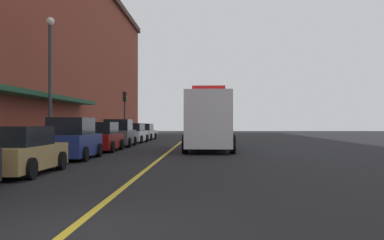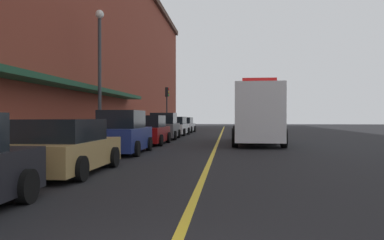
{
  "view_description": "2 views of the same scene",
  "coord_description": "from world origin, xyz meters",
  "px_view_note": "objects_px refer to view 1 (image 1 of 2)",
  "views": [
    {
      "loc": [
        2.08,
        -6.72,
        1.65
      ],
      "look_at": [
        1.15,
        23.64,
        1.82
      ],
      "focal_mm": 42.24,
      "sensor_mm": 36.0,
      "label": 1
    },
    {
      "loc": [
        0.65,
        -3.06,
        1.59
      ],
      "look_at": [
        -2.22,
        27.49,
        1.34
      ],
      "focal_mm": 36.14,
      "sensor_mm": 36.0,
      "label": 2
    }
  ],
  "objects_px": {
    "street_lamp_left": "(50,69)",
    "box_truck": "(210,122)",
    "parked_car_1": "(17,152)",
    "parked_car_2": "(73,140)",
    "parked_car_6": "(143,132)",
    "parked_car_5": "(133,133)",
    "parking_meter_0": "(87,132)",
    "parked_car_3": "(101,138)",
    "traffic_light_near": "(125,106)",
    "parked_car_4": "(119,134)"
  },
  "relations": [
    {
      "from": "box_truck",
      "to": "parked_car_5",
      "type": "bearing_deg",
      "value": -145.69
    },
    {
      "from": "parked_car_1",
      "to": "parked_car_4",
      "type": "distance_m",
      "value": 16.83
    },
    {
      "from": "parked_car_3",
      "to": "parked_car_5",
      "type": "height_order",
      "value": "parked_car_3"
    },
    {
      "from": "parked_car_1",
      "to": "parked_car_4",
      "type": "xyz_separation_m",
      "value": [
        0.0,
        16.83,
        0.14
      ]
    },
    {
      "from": "parking_meter_0",
      "to": "street_lamp_left",
      "type": "height_order",
      "value": "street_lamp_left"
    },
    {
      "from": "parked_car_5",
      "to": "box_truck",
      "type": "bearing_deg",
      "value": -145.44
    },
    {
      "from": "parking_meter_0",
      "to": "street_lamp_left",
      "type": "xyz_separation_m",
      "value": [
        -0.6,
        -5.04,
        3.34
      ]
    },
    {
      "from": "parked_car_3",
      "to": "box_truck",
      "type": "xyz_separation_m",
      "value": [
        6.26,
        1.26,
        0.92
      ]
    },
    {
      "from": "parked_car_4",
      "to": "parking_meter_0",
      "type": "xyz_separation_m",
      "value": [
        -1.44,
        -2.86,
        0.19
      ]
    },
    {
      "from": "parked_car_5",
      "to": "parking_meter_0",
      "type": "distance_m",
      "value": 8.61
    },
    {
      "from": "parked_car_1",
      "to": "parking_meter_0",
      "type": "xyz_separation_m",
      "value": [
        -1.44,
        13.97,
        0.33
      ]
    },
    {
      "from": "parked_car_6",
      "to": "traffic_light_near",
      "type": "relative_size",
      "value": 1.01
    },
    {
      "from": "parked_car_3",
      "to": "parked_car_5",
      "type": "bearing_deg",
      "value": 0.1
    },
    {
      "from": "parked_car_6",
      "to": "parking_meter_0",
      "type": "distance_m",
      "value": 14.6
    },
    {
      "from": "parked_car_2",
      "to": "parking_meter_0",
      "type": "height_order",
      "value": "parked_car_2"
    },
    {
      "from": "parked_car_1",
      "to": "parked_car_2",
      "type": "distance_m",
      "value": 5.96
    },
    {
      "from": "parked_car_1",
      "to": "parked_car_6",
      "type": "xyz_separation_m",
      "value": [
        0.02,
        28.49,
        0.01
      ]
    },
    {
      "from": "parked_car_6",
      "to": "box_truck",
      "type": "bearing_deg",
      "value": -156.43
    },
    {
      "from": "parked_car_1",
      "to": "parked_car_5",
      "type": "distance_m",
      "value": 22.45
    },
    {
      "from": "street_lamp_left",
      "to": "box_truck",
      "type": "bearing_deg",
      "value": 24.77
    },
    {
      "from": "parked_car_5",
      "to": "street_lamp_left",
      "type": "relative_size",
      "value": 0.64
    },
    {
      "from": "parked_car_2",
      "to": "traffic_light_near",
      "type": "height_order",
      "value": "traffic_light_near"
    },
    {
      "from": "box_truck",
      "to": "street_lamp_left",
      "type": "xyz_separation_m",
      "value": [
        -8.28,
        -3.82,
        2.69
      ]
    },
    {
      "from": "parked_car_4",
      "to": "parked_car_6",
      "type": "xyz_separation_m",
      "value": [
        0.02,
        11.67,
        -0.13
      ]
    },
    {
      "from": "parked_car_6",
      "to": "traffic_light_near",
      "type": "height_order",
      "value": "traffic_light_near"
    },
    {
      "from": "parked_car_3",
      "to": "parking_meter_0",
      "type": "height_order",
      "value": "parked_car_3"
    },
    {
      "from": "parked_car_2",
      "to": "parked_car_1",
      "type": "bearing_deg",
      "value": 179.02
    },
    {
      "from": "parked_car_4",
      "to": "box_truck",
      "type": "distance_m",
      "value": 7.5
    },
    {
      "from": "parked_car_3",
      "to": "box_truck",
      "type": "distance_m",
      "value": 6.45
    },
    {
      "from": "parked_car_6",
      "to": "traffic_light_near",
      "type": "distance_m",
      "value": 3.33
    },
    {
      "from": "parked_car_2",
      "to": "parked_car_6",
      "type": "distance_m",
      "value": 22.54
    },
    {
      "from": "parked_car_2",
      "to": "parked_car_4",
      "type": "bearing_deg",
      "value": -0.81
    },
    {
      "from": "parked_car_2",
      "to": "parked_car_5",
      "type": "distance_m",
      "value": 16.49
    },
    {
      "from": "street_lamp_left",
      "to": "traffic_light_near",
      "type": "relative_size",
      "value": 1.61
    },
    {
      "from": "parked_car_1",
      "to": "parked_car_5",
      "type": "xyz_separation_m",
      "value": [
        0.03,
        22.45,
        0.03
      ]
    },
    {
      "from": "parked_car_6",
      "to": "street_lamp_left",
      "type": "bearing_deg",
      "value": 175.99
    },
    {
      "from": "box_truck",
      "to": "parked_car_2",
      "type": "bearing_deg",
      "value": -40.82
    },
    {
      "from": "street_lamp_left",
      "to": "parked_car_1",
      "type": "bearing_deg",
      "value": -77.1
    },
    {
      "from": "parked_car_5",
      "to": "parked_car_2",
      "type": "bearing_deg",
      "value": -178.13
    },
    {
      "from": "box_truck",
      "to": "parked_car_3",
      "type": "bearing_deg",
      "value": -76.96
    },
    {
      "from": "parked_car_2",
      "to": "parked_car_5",
      "type": "height_order",
      "value": "parked_car_2"
    },
    {
      "from": "parked_car_5",
      "to": "parked_car_6",
      "type": "height_order",
      "value": "parked_car_5"
    },
    {
      "from": "parked_car_5",
      "to": "street_lamp_left",
      "type": "bearing_deg",
      "value": 173.22
    },
    {
      "from": "parking_meter_0",
      "to": "street_lamp_left",
      "type": "distance_m",
      "value": 6.08
    },
    {
      "from": "parked_car_2",
      "to": "parked_car_6",
      "type": "bearing_deg",
      "value": -0.9
    },
    {
      "from": "parked_car_1",
      "to": "parked_car_2",
      "type": "height_order",
      "value": "parked_car_2"
    },
    {
      "from": "parked_car_3",
      "to": "street_lamp_left",
      "type": "distance_m",
      "value": 4.87
    },
    {
      "from": "parking_meter_0",
      "to": "parked_car_2",
      "type": "bearing_deg",
      "value": -79.71
    },
    {
      "from": "parked_car_1",
      "to": "parking_meter_0",
      "type": "bearing_deg",
      "value": 5.99
    },
    {
      "from": "traffic_light_near",
      "to": "parked_car_5",
      "type": "bearing_deg",
      "value": -71.59
    }
  ]
}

